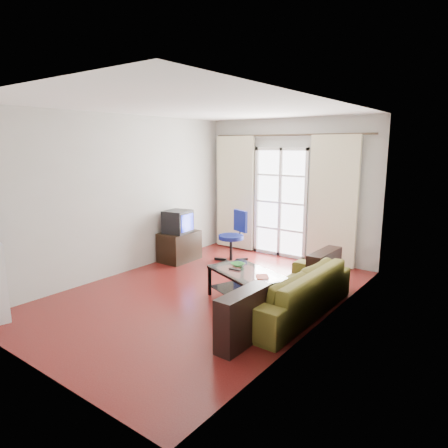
# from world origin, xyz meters

# --- Properties ---
(floor) EXTENTS (5.20, 5.20, 0.00)m
(floor) POSITION_xyz_m (0.00, 0.00, 0.00)
(floor) COLOR maroon
(floor) RESTS_ON ground
(ceiling) EXTENTS (5.20, 5.20, 0.00)m
(ceiling) POSITION_xyz_m (0.00, 0.00, 2.70)
(ceiling) COLOR white
(ceiling) RESTS_ON wall_back
(wall_back) EXTENTS (3.60, 0.02, 2.70)m
(wall_back) POSITION_xyz_m (0.00, 2.60, 1.35)
(wall_back) COLOR #B4B3AB
(wall_back) RESTS_ON floor
(wall_front) EXTENTS (3.60, 0.02, 2.70)m
(wall_front) POSITION_xyz_m (0.00, -2.60, 1.35)
(wall_front) COLOR #B4B3AB
(wall_front) RESTS_ON floor
(wall_left) EXTENTS (0.02, 5.20, 2.70)m
(wall_left) POSITION_xyz_m (-1.80, 0.00, 1.35)
(wall_left) COLOR #B4B3AB
(wall_left) RESTS_ON floor
(wall_right) EXTENTS (0.02, 5.20, 2.70)m
(wall_right) POSITION_xyz_m (1.80, 0.00, 1.35)
(wall_right) COLOR #B4B3AB
(wall_right) RESTS_ON floor
(french_door) EXTENTS (1.16, 0.06, 2.15)m
(french_door) POSITION_xyz_m (-0.15, 2.54, 1.07)
(french_door) COLOR white
(french_door) RESTS_ON wall_back
(curtain_rod) EXTENTS (3.30, 0.04, 0.04)m
(curtain_rod) POSITION_xyz_m (0.00, 2.50, 2.38)
(curtain_rod) COLOR #4C3F2D
(curtain_rod) RESTS_ON wall_back
(curtain_left) EXTENTS (0.90, 0.07, 2.35)m
(curtain_left) POSITION_xyz_m (-1.20, 2.48, 1.20)
(curtain_left) COLOR beige
(curtain_left) RESTS_ON curtain_rod
(curtain_right) EXTENTS (0.90, 0.07, 2.35)m
(curtain_right) POSITION_xyz_m (0.95, 2.48, 1.20)
(curtain_right) COLOR beige
(curtain_right) RESTS_ON curtain_rod
(radiator) EXTENTS (0.64, 0.12, 0.64)m
(radiator) POSITION_xyz_m (0.80, 2.50, 0.33)
(radiator) COLOR #969699
(radiator) RESTS_ON floor
(sofa) EXTENTS (2.16, 0.90, 0.62)m
(sofa) POSITION_xyz_m (1.34, 0.15, 0.31)
(sofa) COLOR olive
(sofa) RESTS_ON floor
(coffee_table) EXTENTS (1.29, 1.01, 0.46)m
(coffee_table) POSITION_xyz_m (0.70, 0.08, 0.30)
(coffee_table) COLOR silver
(coffee_table) RESTS_ON floor
(bowl) EXTENTS (0.29, 0.29, 0.05)m
(bowl) POSITION_xyz_m (0.45, 0.21, 0.48)
(bowl) COLOR green
(bowl) RESTS_ON coffee_table
(book) EXTENTS (0.37, 0.37, 0.02)m
(book) POSITION_xyz_m (0.94, -0.06, 0.47)
(book) COLOR maroon
(book) RESTS_ON coffee_table
(remote) EXTENTS (0.18, 0.06, 0.02)m
(remote) POSITION_xyz_m (0.52, 0.04, 0.47)
(remote) COLOR black
(remote) RESTS_ON coffee_table
(tv_stand) EXTENTS (0.53, 0.77, 0.56)m
(tv_stand) POSITION_xyz_m (-1.52, 1.08, 0.28)
(tv_stand) COLOR black
(tv_stand) RESTS_ON floor
(crt_tv) EXTENTS (0.52, 0.52, 0.43)m
(crt_tv) POSITION_xyz_m (-1.51, 1.02, 0.77)
(crt_tv) COLOR black
(crt_tv) RESTS_ON tv_stand
(task_chair) EXTENTS (0.86, 0.86, 0.98)m
(task_chair) POSITION_xyz_m (-0.64, 1.61, 0.29)
(task_chair) COLOR black
(task_chair) RESTS_ON floor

